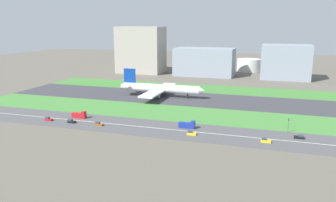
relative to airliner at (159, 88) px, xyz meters
The scene contains 20 objects.
ground_plane 29.91m from the airliner, ahead, with size 800.00×800.00×0.00m, color #5B564C.
runway 29.90m from the airliner, ahead, with size 280.00×46.00×0.10m, color #38383D.
grass_median_north 50.75m from the airliner, 54.49° to the left, with size 280.00×36.00×0.10m, color #3D7A33.
grass_median_south 50.75m from the airliner, 54.49° to the right, with size 280.00×36.00×0.10m, color #427F38.
highway 78.89m from the airliner, 68.16° to the right, with size 280.00×28.00×0.10m, color #4C4C4F.
highway_centerline 78.88m from the airliner, 68.16° to the right, with size 266.00×0.50×0.01m, color silver.
airliner is the anchor object (origin of this frame).
car_5 114.78m from the airliner, 36.38° to the right, with size 4.40×1.80×2.00m.
car_4 86.77m from the airliner, 115.76° to the right, with size 4.40×1.80×2.00m.
truck_1 72.36m from the airliner, 109.67° to the right, with size 8.40×2.50×4.00m.
car_3 78.46m from the airliner, 94.82° to the right, with size 4.40×1.80×2.00m.
car_2 81.52m from the airliner, 106.50° to the right, with size 4.40×1.80×2.00m.
truck_0 78.39m from the airliner, 60.34° to the right, with size 8.40×2.50×4.00m.
car_0 110.06m from the airliner, 45.19° to the right, with size 4.40×1.80×2.00m.
car_1 89.33m from the airliner, 61.02° to the right, with size 4.40×1.80×2.00m.
traffic_light 106.07m from the airliner, 34.46° to the right, with size 0.36×0.50×7.20m.
terminal_building 130.47m from the airliner, 118.05° to the left, with size 48.26×31.09×49.20m, color #9E998E.
hangar_building 114.64m from the airliner, 85.32° to the left, with size 59.60×31.53×27.89m, color gray.
office_tower 144.53m from the airliner, 52.25° to the left, with size 45.13×28.07×32.80m, color gray.
fuel_tank_west 166.81m from the airliner, 72.40° to the left, with size 25.90×25.90×13.80m, color silver.
Camera 1 is at (50.68, -229.15, 52.07)m, focal length 36.34 mm.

